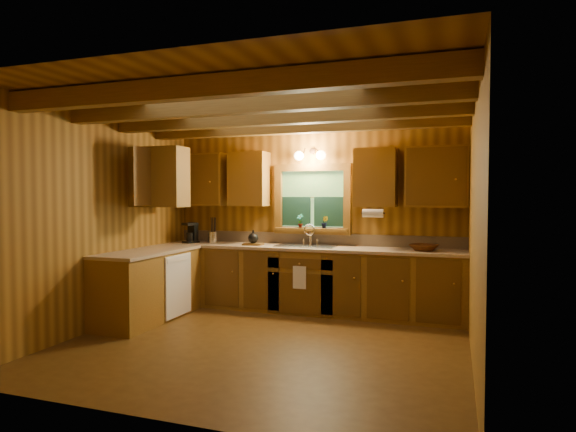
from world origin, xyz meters
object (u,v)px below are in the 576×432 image
(cutting_board, at_px, (253,244))
(wicker_basket, at_px, (424,248))
(coffee_maker, at_px, (192,233))
(sink, at_px, (307,249))

(cutting_board, distance_m, wicker_basket, 2.33)
(wicker_basket, bearing_deg, coffee_maker, -179.95)
(sink, bearing_deg, wicker_basket, -1.88)
(sink, xyz_separation_m, cutting_board, (-0.77, -0.08, 0.06))
(coffee_maker, xyz_separation_m, wicker_basket, (3.34, 0.00, -0.11))
(wicker_basket, bearing_deg, sink, 178.12)
(sink, relative_size, cutting_board, 2.98)
(sink, height_order, coffee_maker, sink)
(sink, xyz_separation_m, coffee_maker, (-1.78, -0.05, 0.19))
(sink, xyz_separation_m, wicker_basket, (1.56, -0.05, 0.09))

